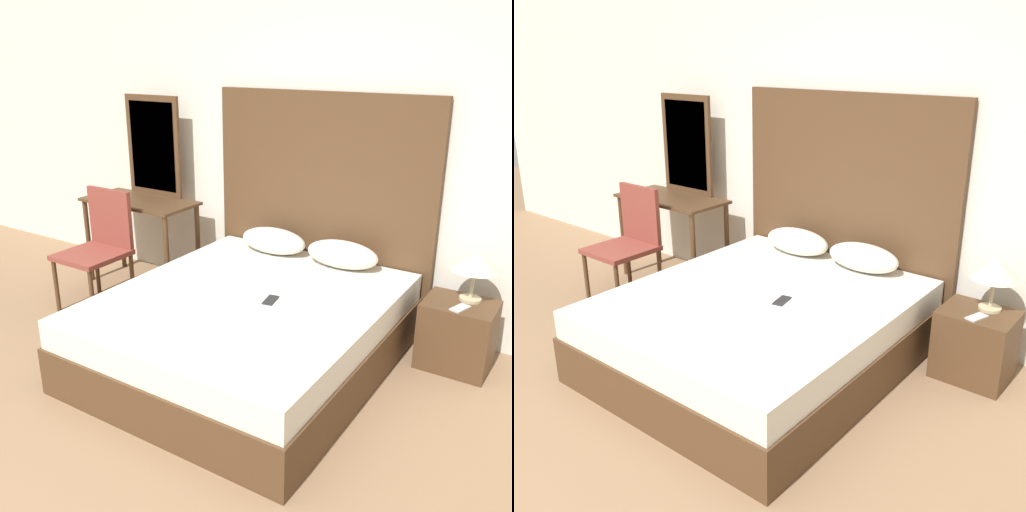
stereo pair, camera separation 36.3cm
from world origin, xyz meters
The scene contains 13 objects.
ground_plane centered at (0.00, 0.00, 0.00)m, with size 16.00×16.00×0.00m, color #8C6B4C.
wall_back centered at (0.00, 2.59, 1.35)m, with size 10.00×0.06×2.70m.
bed centered at (0.03, 1.47, 0.25)m, with size 1.76×2.04×0.50m.
headboard centered at (0.03, 2.52, 0.88)m, with size 1.85×0.05×1.76m.
pillow_left centered at (-0.27, 2.30, 0.61)m, with size 0.56×0.28×0.20m.
pillow_right centered at (0.34, 2.30, 0.61)m, with size 0.56×0.28×0.20m.
phone_on_bed centered at (0.21, 1.48, 0.51)m, with size 0.10×0.16×0.01m.
nightstand centered at (1.24, 2.21, 0.23)m, with size 0.46×0.38×0.47m.
table_lamp centered at (1.28, 2.28, 0.75)m, with size 0.31×0.31×0.36m.
phone_on_nightstand centered at (1.26, 2.11, 0.47)m, with size 0.11×0.16×0.01m.
vanity_desk centered at (-1.57, 2.15, 0.66)m, with size 1.03×0.50×0.79m.
vanity_mirror centered at (-1.57, 2.37, 1.24)m, with size 0.59×0.03×0.89m.
chair centered at (-1.53, 1.63, 0.55)m, with size 0.48×0.50×0.97m.
Camera 1 is at (1.96, -1.42, 2.05)m, focal length 40.00 mm.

